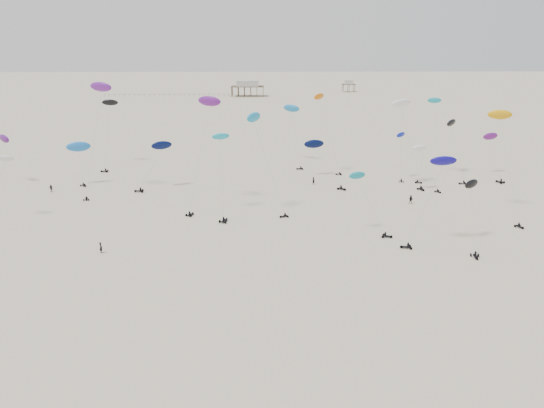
{
  "coord_description": "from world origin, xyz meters",
  "views": [
    {
      "loc": [
        -1.86,
        2.88,
        32.95
      ],
      "look_at": [
        0.0,
        88.0,
        7.0
      ],
      "focal_mm": 35.0,
      "sensor_mm": 36.0,
      "label": 1
    }
  ],
  "objects_px": {
    "rig_4": "(423,157)",
    "spectator_0": "(101,253)",
    "pavilion_main": "(248,89)",
    "rig_0": "(503,133)",
    "rig_9": "(109,118)",
    "pavilion_small": "(349,87)"
  },
  "relations": [
    {
      "from": "rig_4",
      "to": "spectator_0",
      "type": "xyz_separation_m",
      "value": [
        -63.61,
        -37.4,
        -7.84
      ]
    },
    {
      "from": "pavilion_main",
      "to": "rig_0",
      "type": "distance_m",
      "value": 251.08
    },
    {
      "from": "rig_4",
      "to": "rig_9",
      "type": "relative_size",
      "value": 0.53
    },
    {
      "from": "rig_0",
      "to": "rig_9",
      "type": "distance_m",
      "value": 100.76
    },
    {
      "from": "pavilion_main",
      "to": "rig_9",
      "type": "bearing_deg",
      "value": -99.67
    },
    {
      "from": "rig_0",
      "to": "rig_4",
      "type": "bearing_deg",
      "value": -75.74
    },
    {
      "from": "rig_4",
      "to": "pavilion_main",
      "type": "bearing_deg",
      "value": -98.99
    },
    {
      "from": "rig_0",
      "to": "spectator_0",
      "type": "relative_size",
      "value": 10.12
    },
    {
      "from": "rig_0",
      "to": "spectator_0",
      "type": "height_order",
      "value": "rig_0"
    },
    {
      "from": "pavilion_main",
      "to": "spectator_0",
      "type": "height_order",
      "value": "pavilion_main"
    },
    {
      "from": "rig_4",
      "to": "rig_9",
      "type": "height_order",
      "value": "rig_9"
    },
    {
      "from": "pavilion_main",
      "to": "spectator_0",
      "type": "bearing_deg",
      "value": -93.89
    },
    {
      "from": "rig_0",
      "to": "rig_4",
      "type": "xyz_separation_m",
      "value": [
        -10.34,
        16.03,
        -8.15
      ]
    },
    {
      "from": "pavilion_small",
      "to": "rig_0",
      "type": "height_order",
      "value": "rig_0"
    },
    {
      "from": "pavilion_main",
      "to": "rig_9",
      "type": "relative_size",
      "value": 1.03
    },
    {
      "from": "pavilion_small",
      "to": "rig_0",
      "type": "distance_m",
      "value": 275.15
    },
    {
      "from": "rig_4",
      "to": "spectator_0",
      "type": "relative_size",
      "value": 5.0
    },
    {
      "from": "rig_4",
      "to": "rig_9",
      "type": "xyz_separation_m",
      "value": [
        -79.43,
        29.63,
        5.24
      ]
    },
    {
      "from": "pavilion_small",
      "to": "spectator_0",
      "type": "distance_m",
      "value": 308.72
    },
    {
      "from": "rig_0",
      "to": "pavilion_main",
      "type": "bearing_deg",
      "value": -95.69
    },
    {
      "from": "rig_4",
      "to": "spectator_0",
      "type": "distance_m",
      "value": 74.2
    },
    {
      "from": "rig_9",
      "to": "spectator_0",
      "type": "height_order",
      "value": "rig_9"
    }
  ]
}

